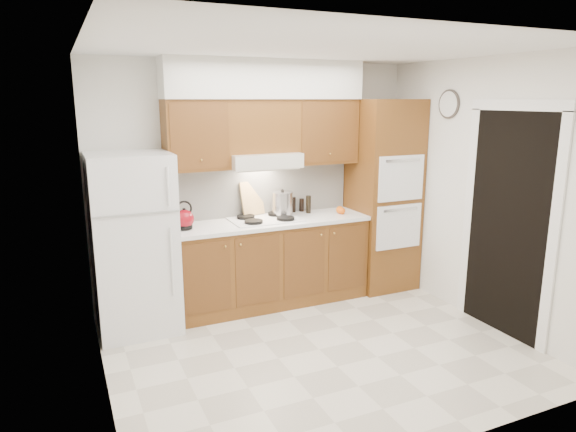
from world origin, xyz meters
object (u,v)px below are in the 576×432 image
object	(u,v)px
oven_cabinet	(383,195)
stock_pot	(282,203)
fridge	(134,243)
kettle	(184,219)

from	to	relation	value
oven_cabinet	stock_pot	bearing A→B (deg)	174.10
fridge	kettle	xyz separation A→B (m)	(0.50, 0.03, 0.18)
fridge	stock_pot	xyz separation A→B (m)	(1.62, 0.16, 0.23)
kettle	stock_pot	xyz separation A→B (m)	(1.12, 0.14, 0.04)
oven_cabinet	kettle	bearing A→B (deg)	-179.77
fridge	stock_pot	bearing A→B (deg)	5.72
kettle	stock_pot	distance (m)	1.13
oven_cabinet	fridge	bearing A→B (deg)	-179.30
fridge	oven_cabinet	bearing A→B (deg)	0.70
fridge	kettle	size ratio (longest dim) A/B	9.06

